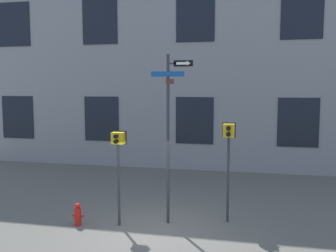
{
  "coord_description": "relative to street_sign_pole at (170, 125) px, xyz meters",
  "views": [
    {
      "loc": [
        2.51,
        -9.94,
        4.09
      ],
      "look_at": [
        0.23,
        0.74,
        2.94
      ],
      "focal_mm": 40.0,
      "sensor_mm": 36.0,
      "label": 1
    }
  ],
  "objects": [
    {
      "name": "pedestrian_signal_left",
      "position": [
        -1.42,
        -0.5,
        -0.75
      ],
      "size": [
        0.42,
        0.4,
        2.8
      ],
      "color": "#2D2D33",
      "rests_on": "ground_plane"
    },
    {
      "name": "street_sign_pole",
      "position": [
        0.0,
        0.0,
        0.0
      ],
      "size": [
        1.22,
        1.1,
        5.02
      ],
      "color": "#2D2D33",
      "rests_on": "ground_plane"
    },
    {
      "name": "ground_plane",
      "position": [
        -0.28,
        -0.73,
        -2.95
      ],
      "size": [
        60.0,
        60.0,
        0.0
      ],
      "primitive_type": "plane",
      "color": "#595651"
    },
    {
      "name": "pedestrian_signal_right",
      "position": [
        1.7,
        0.44,
        -0.58
      ],
      "size": [
        0.39,
        0.4,
        3.02
      ],
      "color": "#2D2D33",
      "rests_on": "ground_plane"
    },
    {
      "name": "fire_hydrant",
      "position": [
        -2.61,
        -0.76,
        -2.63
      ],
      "size": [
        0.36,
        0.2,
        0.67
      ],
      "color": "red",
      "rests_on": "ground_plane"
    },
    {
      "name": "building_facade",
      "position": [
        -0.28,
        7.6,
        4.39
      ],
      "size": [
        24.0,
        0.64,
        14.68
      ],
      "color": "gray",
      "rests_on": "ground_plane"
    }
  ]
}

